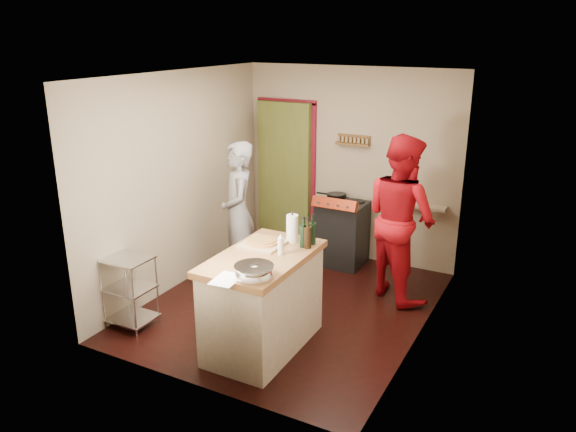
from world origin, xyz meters
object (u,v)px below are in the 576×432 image
Objects in this scene: stove at (342,232)px; person_red at (401,218)px; wire_shelving at (129,288)px; person_stripe at (238,213)px; island at (263,300)px.

person_red is at bearing -30.52° from stove.
stove is 2.94m from wire_shelving.
wire_shelving is at bearing 76.31° from person_red.
person_stripe is at bearing 76.50° from wire_shelving.
wire_shelving is 3.12m from person_red.
stove is at bearing 99.43° from person_stripe.
person_stripe is 1.97m from person_red.
person_stripe is at bearing 48.86° from person_red.
wire_shelving is at bearing -52.11° from person_stripe.
island is at bearing 99.33° from person_red.
island is (1.46, 0.30, 0.08)m from wire_shelving.
person_stripe is (-0.95, -1.06, 0.44)m from stove.
wire_shelving is 0.41× the size of person_red.
stove is 0.57× the size of person_stripe.
person_red reaches higher than wire_shelving.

